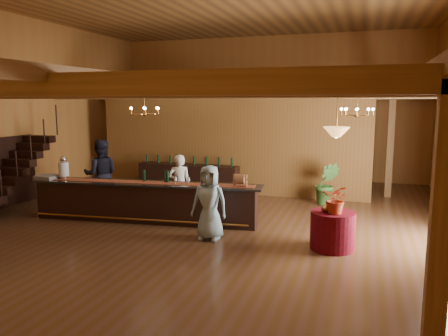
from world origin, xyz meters
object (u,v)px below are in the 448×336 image
(beverage_dispenser, at_px, (64,168))
(pendant_lamp, at_px, (336,132))
(backbar_shelf, at_px, (188,179))
(guest, at_px, (209,203))
(chandelier_left, at_px, (144,110))
(chandelier_right, at_px, (357,111))
(bartender, at_px, (180,185))
(raffle_drum, at_px, (240,179))
(round_table, at_px, (333,230))
(floor_plant, at_px, (327,184))
(tasting_bar, at_px, (145,202))
(staff_second, at_px, (101,174))

(beverage_dispenser, relative_size, pendant_lamp, 0.67)
(backbar_shelf, xyz_separation_m, guest, (2.32, -4.34, 0.34))
(chandelier_left, distance_m, chandelier_right, 5.34)
(guest, bearing_deg, chandelier_right, 43.50)
(bartender, bearing_deg, raffle_drum, 139.86)
(round_table, xyz_separation_m, pendant_lamp, (0.00, 0.00, 2.01))
(chandelier_left, bearing_deg, pendant_lamp, -12.47)
(backbar_shelf, height_order, guest, guest)
(backbar_shelf, distance_m, guest, 4.94)
(backbar_shelf, xyz_separation_m, round_table, (4.94, -4.18, -0.09))
(pendant_lamp, bearing_deg, round_table, 0.00)
(raffle_drum, relative_size, bartender, 0.21)
(chandelier_left, xyz_separation_m, guest, (2.18, -1.22, -1.95))
(floor_plant, bearing_deg, tasting_bar, -142.26)
(raffle_drum, relative_size, round_table, 0.38)
(backbar_shelf, relative_size, floor_plant, 2.72)
(chandelier_left, relative_size, staff_second, 0.41)
(chandelier_left, bearing_deg, guest, -29.32)
(beverage_dispenser, distance_m, chandelier_left, 2.64)
(raffle_drum, bearing_deg, staff_second, 172.30)
(beverage_dispenser, distance_m, backbar_shelf, 4.24)
(raffle_drum, distance_m, floor_plant, 3.54)
(tasting_bar, xyz_separation_m, beverage_dispenser, (-2.24, -0.20, 0.77))
(tasting_bar, height_order, beverage_dispenser, beverage_dispenser)
(chandelier_right, xyz_separation_m, pendant_lamp, (-0.31, -2.62, -0.35))
(tasting_bar, relative_size, staff_second, 3.07)
(raffle_drum, bearing_deg, backbar_shelf, 129.71)
(raffle_drum, bearing_deg, guest, -109.22)
(raffle_drum, height_order, guest, guest)
(raffle_drum, distance_m, pendant_lamp, 2.72)
(bartender, xyz_separation_m, floor_plant, (3.61, 2.39, -0.19))
(raffle_drum, height_order, pendant_lamp, pendant_lamp)
(raffle_drum, distance_m, chandelier_right, 3.45)
(beverage_dispenser, bearing_deg, round_table, -4.17)
(staff_second, bearing_deg, tasting_bar, 127.68)
(round_table, xyz_separation_m, bartender, (-4.08, 1.56, 0.42))
(staff_second, bearing_deg, raffle_drum, 143.91)
(chandelier_left, bearing_deg, bartender, 34.93)
(chandelier_left, height_order, guest, chandelier_left)
(tasting_bar, distance_m, backbar_shelf, 3.49)
(staff_second, bearing_deg, bartender, 153.20)
(chandelier_right, relative_size, guest, 0.49)
(tasting_bar, xyz_separation_m, pendant_lamp, (4.66, -0.70, 1.90))
(staff_second, distance_m, guest, 4.18)
(raffle_drum, height_order, round_table, raffle_drum)
(tasting_bar, relative_size, chandelier_left, 7.49)
(staff_second, bearing_deg, chandelier_left, 136.92)
(backbar_shelf, bearing_deg, guest, -60.08)
(staff_second, relative_size, guest, 1.19)
(staff_second, bearing_deg, pendant_lamp, 138.57)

